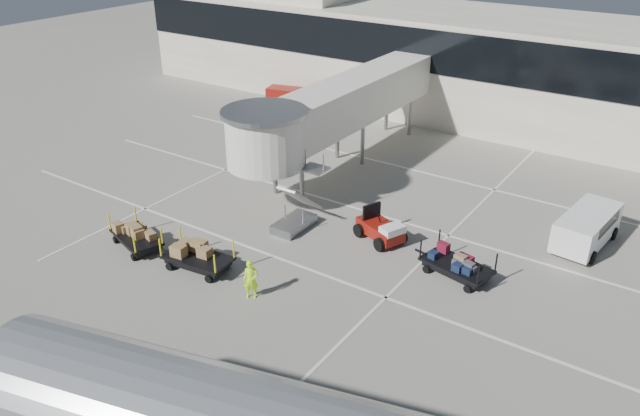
{
  "coord_description": "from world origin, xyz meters",
  "views": [
    {
      "loc": [
        16.72,
        -19.16,
        16.47
      ],
      "look_at": [
        0.63,
        4.56,
        2.0
      ],
      "focal_mm": 35.0,
      "sensor_mm": 36.0,
      "label": 1
    }
  ],
  "objects_px": {
    "box_cart_near": "(197,258)",
    "belt_loader": "(290,97)",
    "baggage_tug": "(381,229)",
    "minivan": "(588,225)",
    "ground_worker": "(251,280)",
    "box_cart_far": "(137,236)",
    "suitcase_cart": "(456,266)"
  },
  "relations": [
    {
      "from": "belt_loader",
      "to": "box_cart_far",
      "type": "bearing_deg",
      "value": -86.22
    },
    {
      "from": "box_cart_near",
      "to": "ground_worker",
      "type": "height_order",
      "value": "ground_worker"
    },
    {
      "from": "minivan",
      "to": "suitcase_cart",
      "type": "bearing_deg",
      "value": -116.36
    },
    {
      "from": "suitcase_cart",
      "to": "box_cart_near",
      "type": "bearing_deg",
      "value": -137.55
    },
    {
      "from": "box_cart_near",
      "to": "minivan",
      "type": "height_order",
      "value": "minivan"
    },
    {
      "from": "baggage_tug",
      "to": "suitcase_cart",
      "type": "xyz_separation_m",
      "value": [
        4.69,
        -1.07,
        -0.07
      ]
    },
    {
      "from": "box_cart_far",
      "to": "minivan",
      "type": "xyz_separation_m",
      "value": [
        19.19,
        13.38,
        0.48
      ]
    },
    {
      "from": "suitcase_cart",
      "to": "box_cart_far",
      "type": "relative_size",
      "value": 1.05
    },
    {
      "from": "box_cart_near",
      "to": "belt_loader",
      "type": "xyz_separation_m",
      "value": [
        -12.05,
        23.82,
        0.14
      ]
    },
    {
      "from": "baggage_tug",
      "to": "minivan",
      "type": "relative_size",
      "value": 0.6
    },
    {
      "from": "box_cart_far",
      "to": "ground_worker",
      "type": "xyz_separation_m",
      "value": [
        7.83,
        -0.22,
        0.33
      ]
    },
    {
      "from": "box_cart_far",
      "to": "ground_worker",
      "type": "height_order",
      "value": "ground_worker"
    },
    {
      "from": "baggage_tug",
      "to": "box_cart_far",
      "type": "relative_size",
      "value": 0.75
    },
    {
      "from": "box_cart_near",
      "to": "ground_worker",
      "type": "bearing_deg",
      "value": -12.68
    },
    {
      "from": "baggage_tug",
      "to": "minivan",
      "type": "bearing_deg",
      "value": 55.03
    },
    {
      "from": "baggage_tug",
      "to": "box_cart_near",
      "type": "relative_size",
      "value": 0.71
    },
    {
      "from": "baggage_tug",
      "to": "box_cart_near",
      "type": "distance_m",
      "value": 9.64
    },
    {
      "from": "minivan",
      "to": "box_cart_far",
      "type": "bearing_deg",
      "value": -138.58
    },
    {
      "from": "baggage_tug",
      "to": "ground_worker",
      "type": "distance_m",
      "value": 8.24
    },
    {
      "from": "box_cart_near",
      "to": "box_cart_far",
      "type": "height_order",
      "value": "box_cart_near"
    },
    {
      "from": "box_cart_far",
      "to": "minivan",
      "type": "relative_size",
      "value": 0.8
    },
    {
      "from": "suitcase_cart",
      "to": "belt_loader",
      "type": "distance_m",
      "value": 28.68
    },
    {
      "from": "box_cart_far",
      "to": "minivan",
      "type": "distance_m",
      "value": 23.4
    },
    {
      "from": "box_cart_near",
      "to": "belt_loader",
      "type": "bearing_deg",
      "value": 110.31
    },
    {
      "from": "box_cart_near",
      "to": "box_cart_far",
      "type": "distance_m",
      "value": 4.07
    },
    {
      "from": "box_cart_near",
      "to": "belt_loader",
      "type": "relative_size",
      "value": 0.97
    },
    {
      "from": "baggage_tug",
      "to": "ground_worker",
      "type": "xyz_separation_m",
      "value": [
        -2.3,
        -7.9,
        0.3
      ]
    },
    {
      "from": "suitcase_cart",
      "to": "box_cart_near",
      "type": "xyz_separation_m",
      "value": [
        -10.75,
        -6.43,
        0.04
      ]
    },
    {
      "from": "box_cart_far",
      "to": "minivan",
      "type": "height_order",
      "value": "minivan"
    },
    {
      "from": "baggage_tug",
      "to": "box_cart_near",
      "type": "xyz_separation_m",
      "value": [
        -6.07,
        -7.5,
        -0.03
      ]
    },
    {
      "from": "box_cart_near",
      "to": "ground_worker",
      "type": "relative_size",
      "value": 2.23
    },
    {
      "from": "baggage_tug",
      "to": "minivan",
      "type": "xyz_separation_m",
      "value": [
        9.06,
        5.69,
        0.46
      ]
    }
  ]
}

